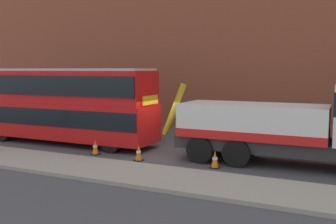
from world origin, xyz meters
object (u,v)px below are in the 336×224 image
recovery_tow_truck (296,124)px  traffic_cone_near_truck (215,160)px  traffic_cone_near_bus (95,147)px  traffic_cone_midway (139,153)px  double_decker_bus (61,102)px

recovery_tow_truck → traffic_cone_near_truck: size_ratio=14.10×
traffic_cone_near_bus → traffic_cone_midway: (2.48, -0.23, 0.00)m
traffic_cone_near_truck → recovery_tow_truck: bearing=29.6°
double_decker_bus → traffic_cone_near_bus: size_ratio=15.36×
traffic_cone_near_bus → traffic_cone_near_truck: size_ratio=1.00×
traffic_cone_near_truck → traffic_cone_midway: bearing=-175.8°
double_decker_bus → traffic_cone_midway: 6.52m
traffic_cone_midway → traffic_cone_near_truck: same height
double_decker_bus → traffic_cone_near_bus: double_decker_bus is taller
traffic_cone_midway → traffic_cone_near_truck: (3.43, 0.25, 0.00)m
recovery_tow_truck → double_decker_bus: double_decker_bus is taller
traffic_cone_near_bus → recovery_tow_truck: bearing=10.8°
traffic_cone_near_bus → traffic_cone_near_truck: 5.91m
recovery_tow_truck → traffic_cone_near_bus: bearing=-169.6°
recovery_tow_truck → traffic_cone_midway: bearing=-163.7°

